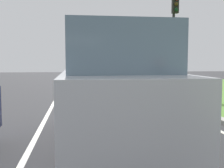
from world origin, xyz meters
name	(u,v)px	position (x,y,z in m)	size (l,w,h in m)	color
ground_plane	(71,105)	(0.00, 14.00, 0.00)	(60.00, 60.00, 0.00)	#2D2D30
lane_line_center	(53,105)	(-0.70, 14.00, 0.00)	(0.12, 32.00, 0.01)	silver
lane_line_right_edge	(162,103)	(3.60, 14.00, 0.00)	(0.12, 32.00, 0.01)	silver
curb_right	(175,101)	(4.10, 14.00, 0.06)	(0.24, 48.00, 0.12)	#9E9B93
car_suv_ahead	(114,88)	(0.91, 8.84, 1.17)	(1.99, 4.51, 2.28)	#B7BABF
traffic_light_near_right	(174,25)	(5.32, 17.47, 3.55)	(0.32, 0.50, 5.22)	#2D2D2D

